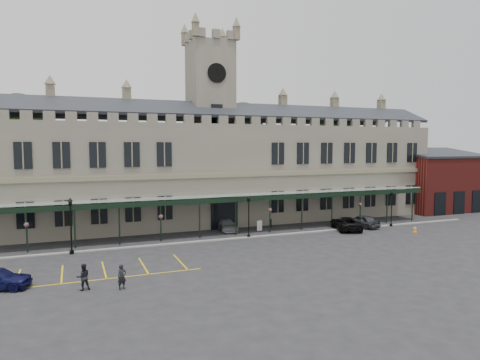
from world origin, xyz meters
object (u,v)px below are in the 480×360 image
object	(u,v)px
lamp_post_left	(71,221)
person_a	(122,277)
station_building	(211,170)
car_right_a	(362,221)
car_van	(346,223)
traffic_cone	(415,229)
person_b	(83,277)
lamp_post_mid	(249,213)
clock_tower	(210,117)
sign_board	(260,226)
car_taxi	(227,225)
lamp_post_right	(392,205)

from	to	relation	value
lamp_post_left	person_a	xyz separation A→B (m)	(3.11, -11.22, -2.13)
station_building	person_a	bearing A→B (deg)	-120.94
car_right_a	person_a	bearing A→B (deg)	9.87
car_van	person_a	bearing A→B (deg)	41.30
station_building	traffic_cone	size ratio (longest dim) A/B	81.82
traffic_cone	person_b	world-z (taller)	person_b
person_b	car_right_a	bearing A→B (deg)	-166.63
car_van	traffic_cone	bearing A→B (deg)	164.73
station_building	person_a	xyz separation A→B (m)	(-13.20, -22.02, -5.62)
lamp_post_left	person_b	xyz separation A→B (m)	(0.72, -10.42, -2.08)
lamp_post_mid	lamp_post_left	bearing A→B (deg)	-178.61
clock_tower	sign_board	xyz separation A→B (m)	(3.38, -7.41, -12.56)
lamp_post_mid	person_b	xyz separation A→B (m)	(-16.37, -10.83, -1.73)
station_building	lamp_post_mid	xyz separation A→B (m)	(0.78, -10.39, -3.85)
sign_board	car_van	bearing A→B (deg)	-30.10
person_a	car_taxi	bearing A→B (deg)	32.63
lamp_post_left	person_b	size ratio (longest dim) A/B	2.83
sign_board	person_a	size ratio (longest dim) A/B	0.67
station_building	sign_board	xyz separation A→B (m)	(3.38, -7.33, -5.92)
car_van	person_a	size ratio (longest dim) A/B	3.15
traffic_cone	person_a	distance (m)	32.96
lamp_post_mid	car_right_a	size ratio (longest dim) A/B	1.01
lamp_post_mid	car_van	world-z (taller)	lamp_post_mid
lamp_post_right	traffic_cone	size ratio (longest dim) A/B	5.80
lamp_post_mid	lamp_post_right	xyz separation A→B (m)	(18.17, -0.31, -0.10)
station_building	lamp_post_mid	distance (m)	11.11
sign_board	person_a	xyz separation A→B (m)	(-16.58, -14.69, 0.29)
car_taxi	person_b	bearing A→B (deg)	-132.59
lamp_post_right	car_van	size ratio (longest dim) A/B	0.80
person_a	person_b	bearing A→B (deg)	143.34
lamp_post_left	traffic_cone	distance (m)	35.50
lamp_post_right	sign_board	world-z (taller)	lamp_post_right
clock_tower	person_a	size ratio (longest dim) A/B	14.71
station_building	lamp_post_right	size ratio (longest dim) A/B	14.11
car_van	car_taxi	bearing A→B (deg)	-2.67
clock_tower	lamp_post_mid	xyz separation A→B (m)	(0.78, -10.48, -10.49)
station_building	clock_tower	size ratio (longest dim) A/B	2.42
car_taxi	sign_board	bearing A→B (deg)	-19.63
lamp_post_right	car_right_a	size ratio (longest dim) A/B	0.98
lamp_post_right	car_taxi	size ratio (longest dim) A/B	0.99
car_right_a	person_b	bearing A→B (deg)	6.96
clock_tower	person_b	size ratio (longest dim) A/B	13.99
lamp_post_left	lamp_post_right	distance (m)	35.26
car_van	person_b	bearing A→B (deg)	38.08
lamp_post_right	person_b	distance (m)	36.15
lamp_post_mid	car_taxi	xyz separation A→B (m)	(-0.84, 4.48, -2.00)
car_taxi	lamp_post_mid	bearing A→B (deg)	-76.58
lamp_post_right	traffic_cone	bearing A→B (deg)	-90.87
clock_tower	car_van	xyz separation A→B (m)	(12.65, -10.63, -12.37)
station_building	person_b	xyz separation A→B (m)	(-15.59, -21.22, -5.58)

